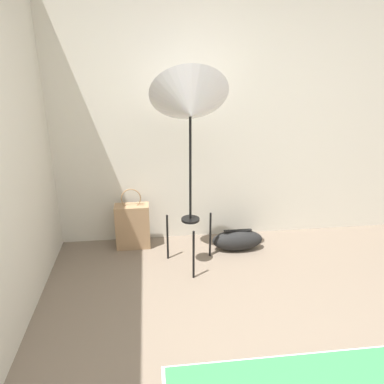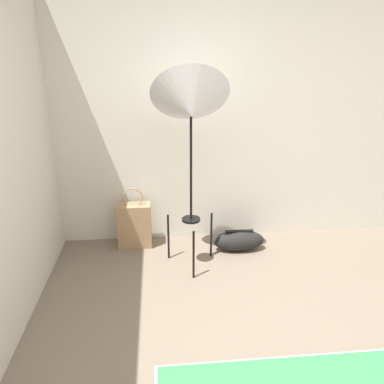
{
  "view_description": "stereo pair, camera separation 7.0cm",
  "coord_description": "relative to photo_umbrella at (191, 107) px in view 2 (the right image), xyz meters",
  "views": [
    {
      "loc": [
        -0.73,
        -1.37,
        1.9
      ],
      "look_at": [
        -0.39,
        1.47,
        0.82
      ],
      "focal_mm": 35.0,
      "sensor_mm": 36.0,
      "label": 1
    },
    {
      "loc": [
        -0.66,
        -1.37,
        1.9
      ],
      "look_at": [
        -0.39,
        1.47,
        0.82
      ],
      "focal_mm": 35.0,
      "sensor_mm": 36.0,
      "label": 2
    }
  ],
  "objects": [
    {
      "name": "wall_back",
      "position": [
        0.38,
        0.6,
        -0.17
      ],
      "size": [
        8.0,
        0.05,
        2.6
      ],
      "color": "beige",
      "rests_on": "ground_plane"
    },
    {
      "name": "photo_umbrella",
      "position": [
        0.0,
        0.0,
        0.0
      ],
      "size": [
        0.67,
        0.62,
        1.81
      ],
      "color": "black",
      "rests_on": "ground_plane"
    },
    {
      "name": "tote_bag",
      "position": [
        -0.54,
        0.4,
        -1.23
      ],
      "size": [
        0.34,
        0.17,
        0.64
      ],
      "color": "#9E7A56",
      "rests_on": "ground_plane"
    },
    {
      "name": "duffel_bag",
      "position": [
        0.5,
        0.21,
        -1.36
      ],
      "size": [
        0.51,
        0.21,
        0.22
      ],
      "color": "black",
      "rests_on": "ground_plane"
    }
  ]
}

